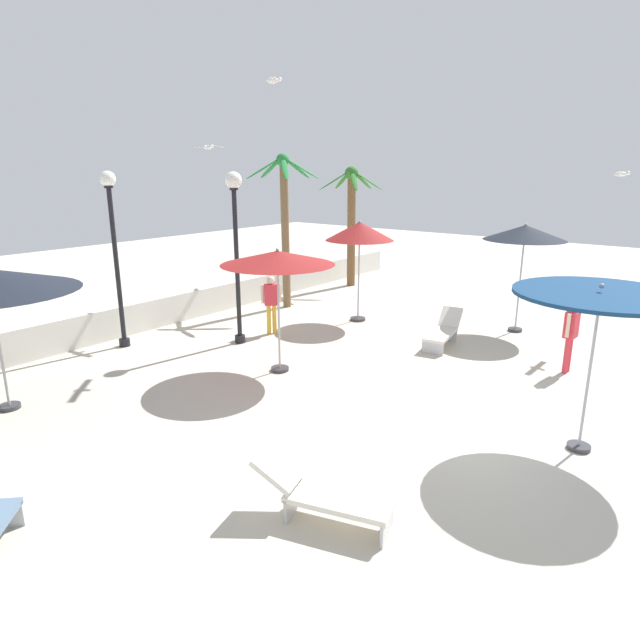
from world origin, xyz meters
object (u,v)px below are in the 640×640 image
at_px(palm_tree_0, 285,214).
at_px(patio_umbrella_4, 278,259).
at_px(guest_1, 271,299).
at_px(patio_umbrella_3, 360,232).
at_px(patio_umbrella_2, 525,233).
at_px(lamp_post_0, 114,240).
at_px(lounge_chair_0, 322,493).
at_px(seagull_1, 621,174).
at_px(palm_tree_2, 351,213).
at_px(guest_3, 571,330).
at_px(patio_umbrella_1, 600,300).
at_px(lounge_chair_1, 443,330).
at_px(seagull_2, 274,80).
at_px(lamp_post_1, 236,232).
at_px(seagull_0, 208,147).

bearing_deg(palm_tree_0, patio_umbrella_4, -140.00).
bearing_deg(guest_1, patio_umbrella_3, -23.17).
height_order(patio_umbrella_2, lamp_post_0, lamp_post_0).
relative_size(lounge_chair_0, seagull_1, 1.72).
bearing_deg(palm_tree_2, guest_3, -117.33).
bearing_deg(lamp_post_0, seagull_1, -48.84).
bearing_deg(patio_umbrella_1, patio_umbrella_2, 26.95).
bearing_deg(patio_umbrella_4, lounge_chair_1, -27.42).
xyz_separation_m(palm_tree_2, seagull_2, (-7.05, -2.52, 3.73)).
bearing_deg(patio_umbrella_1, patio_umbrella_4, 93.24).
bearing_deg(palm_tree_2, patio_umbrella_2, -107.27).
height_order(lamp_post_0, guest_3, lamp_post_0).
relative_size(palm_tree_0, lamp_post_1, 1.12).
distance_m(patio_umbrella_2, patio_umbrella_4, 7.29).
relative_size(lounge_chair_0, guest_1, 1.17).
relative_size(lamp_post_1, lounge_chair_1, 2.28).
height_order(patio_umbrella_1, seagull_1, seagull_1).
bearing_deg(seagull_2, lounge_chair_1, -58.38).
xyz_separation_m(palm_tree_0, seagull_2, (-2.82, -2.22, 3.48)).
bearing_deg(palm_tree_2, lounge_chair_1, -127.02).
bearing_deg(patio_umbrella_3, seagull_2, 167.67).
distance_m(patio_umbrella_3, guest_1, 3.37).
bearing_deg(lamp_post_1, patio_umbrella_3, -18.39).
bearing_deg(patio_umbrella_1, seagull_1, 9.14).
bearing_deg(seagull_1, lounge_chair_0, 174.25).
bearing_deg(lounge_chair_1, patio_umbrella_2, -24.42).
bearing_deg(lamp_post_1, seagull_1, -49.60).
relative_size(patio_umbrella_2, guest_3, 1.85).
relative_size(patio_umbrella_1, lamp_post_1, 0.63).
bearing_deg(seagull_2, patio_umbrella_4, -137.38).
distance_m(patio_umbrella_4, lamp_post_0, 4.60).
relative_size(patio_umbrella_4, lamp_post_1, 0.64).
distance_m(palm_tree_2, lounge_chair_0, 15.27).
bearing_deg(lounge_chair_0, patio_umbrella_1, -28.46).
bearing_deg(seagull_0, guest_1, -83.71).
xyz_separation_m(lounge_chair_1, seagull_1, (3.21, -3.13, 4.00)).
height_order(palm_tree_0, lamp_post_0, palm_tree_0).
bearing_deg(seagull_0, guest_3, -77.11).
distance_m(palm_tree_2, guest_3, 10.75).
xyz_separation_m(guest_1, seagull_2, (-0.26, -0.50, 5.58)).
height_order(palm_tree_2, lamp_post_0, palm_tree_2).
distance_m(lounge_chair_0, guest_3, 7.82).
height_order(lounge_chair_1, guest_3, guest_3).
height_order(guest_3, seagull_1, seagull_1).
bearing_deg(patio_umbrella_2, palm_tree_2, 72.73).
bearing_deg(guest_1, lounge_chair_0, -132.67).
xyz_separation_m(patio_umbrella_3, palm_tree_2, (4.13, 3.15, 0.14)).
xyz_separation_m(seagull_0, seagull_2, (-0.03, -2.54, 1.48)).
xyz_separation_m(patio_umbrella_4, lamp_post_0, (-1.18, 4.45, 0.18)).
relative_size(patio_umbrella_1, guest_1, 1.70).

